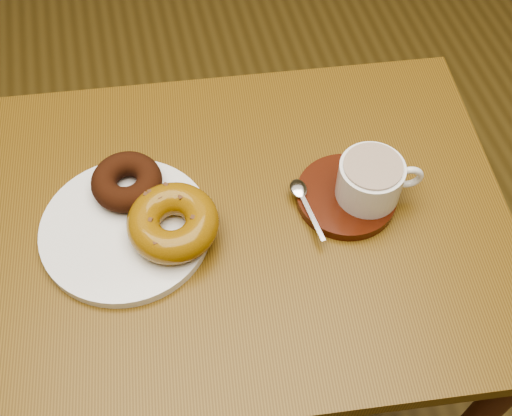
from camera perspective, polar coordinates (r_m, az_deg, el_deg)
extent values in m
plane|color=brown|center=(1.63, -6.19, -8.75)|extent=(6.00, 6.00, 0.00)
cube|color=brown|center=(0.91, -1.22, -1.45)|extent=(0.81, 0.64, 0.03)
cylinder|color=#442013|center=(1.38, -16.42, -2.44)|extent=(0.04, 0.04, 0.68)
cylinder|color=#442013|center=(1.40, 11.83, 0.56)|extent=(0.04, 0.04, 0.68)
cylinder|color=white|center=(0.90, -11.50, -1.82)|extent=(0.32, 0.32, 0.01)
torus|color=#34160A|center=(0.92, -11.42, 2.31)|extent=(0.12, 0.12, 0.04)
torus|color=#8F610F|center=(0.86, -7.40, -1.30)|extent=(0.13, 0.13, 0.05)
cube|color=#51301B|center=(0.85, -4.94, -0.07)|extent=(0.01, 0.01, 0.00)
cube|color=#51301B|center=(0.85, -5.26, 0.62)|extent=(0.01, 0.01, 0.00)
cube|color=#51301B|center=(0.86, -5.84, 1.16)|extent=(0.01, 0.01, 0.00)
cube|color=#51301B|center=(0.86, -6.62, 1.48)|extent=(0.01, 0.01, 0.00)
cube|color=#51301B|center=(0.87, -7.50, 1.57)|extent=(0.01, 0.01, 0.00)
cube|color=#51301B|center=(0.87, -8.38, 1.40)|extent=(0.01, 0.01, 0.00)
cube|color=#51301B|center=(0.87, -9.16, 0.99)|extent=(0.01, 0.01, 0.00)
cube|color=#51301B|center=(0.86, -9.76, 0.40)|extent=(0.01, 0.01, 0.00)
cube|color=#51301B|center=(0.85, -10.10, -0.31)|extent=(0.01, 0.01, 0.00)
cube|color=#51301B|center=(0.85, -10.14, -1.08)|extent=(0.01, 0.01, 0.00)
cube|color=#51301B|center=(0.84, -9.87, -1.79)|extent=(0.01, 0.01, 0.00)
cube|color=#51301B|center=(0.83, -9.30, -2.37)|extent=(0.01, 0.01, 0.00)
cube|color=#51301B|center=(0.83, -8.51, -2.73)|extent=(0.01, 0.01, 0.00)
cube|color=#51301B|center=(0.82, -7.59, -2.83)|extent=(0.01, 0.01, 0.00)
cube|color=#51301B|center=(0.82, -6.66, -2.65)|extent=(0.01, 0.01, 0.00)
cube|color=#51301B|center=(0.83, -5.84, -2.22)|extent=(0.01, 0.01, 0.00)
cube|color=#51301B|center=(0.83, -5.24, -1.58)|extent=(0.01, 0.01, 0.00)
cube|color=#51301B|center=(0.84, -4.93, -0.84)|extent=(0.01, 0.01, 0.00)
cylinder|color=#3B1308|center=(0.92, 8.02, 1.07)|extent=(0.15, 0.15, 0.02)
cylinder|color=white|center=(0.90, 10.08, 2.43)|extent=(0.09, 0.09, 0.06)
cylinder|color=brown|center=(0.87, 10.38, 3.67)|extent=(0.08, 0.08, 0.00)
torus|color=white|center=(0.91, 13.39, 2.67)|extent=(0.04, 0.02, 0.04)
ellipsoid|color=silver|center=(0.91, 3.78, 1.75)|extent=(0.02, 0.03, 0.01)
cube|color=silver|center=(0.89, 4.93, -0.66)|extent=(0.02, 0.09, 0.00)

